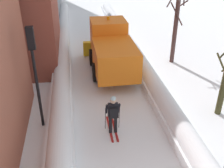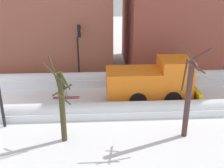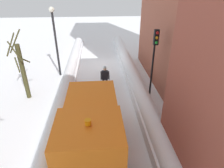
% 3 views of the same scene
% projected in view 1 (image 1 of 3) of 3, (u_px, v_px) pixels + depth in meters
% --- Properties ---
extents(ground_plane, '(80.00, 80.00, 0.00)m').
position_uv_depth(ground_plane, '(104.00, 76.00, 16.06)').
color(ground_plane, white).
extents(snowbank_left, '(1.10, 36.00, 1.04)m').
position_uv_depth(snowbank_left, '(62.00, 72.00, 15.52)').
color(snowbank_left, white).
rests_on(snowbank_left, ground).
extents(snowbank_right, '(1.10, 36.00, 0.90)m').
position_uv_depth(snowbank_right, '(143.00, 68.00, 16.22)').
color(snowbank_right, white).
rests_on(snowbank_right, ground).
extents(plow_truck, '(3.20, 5.98, 3.12)m').
position_uv_depth(plow_truck, '(112.00, 49.00, 15.94)').
color(plow_truck, orange).
rests_on(plow_truck, ground).
extents(skier, '(0.62, 1.80, 1.81)m').
position_uv_depth(skier, '(113.00, 113.00, 10.84)').
color(skier, black).
rests_on(skier, ground).
extents(traffic_light_pole, '(0.28, 0.42, 4.44)m').
position_uv_depth(traffic_light_pole, '(34.00, 60.00, 10.39)').
color(traffic_light_pole, black).
rests_on(traffic_light_pole, ground).
extents(bare_tree_mid, '(1.27, 1.37, 4.83)m').
position_uv_depth(bare_tree_mid, '(175.00, 30.00, 16.89)').
color(bare_tree_mid, '#47302D').
rests_on(bare_tree_mid, ground).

